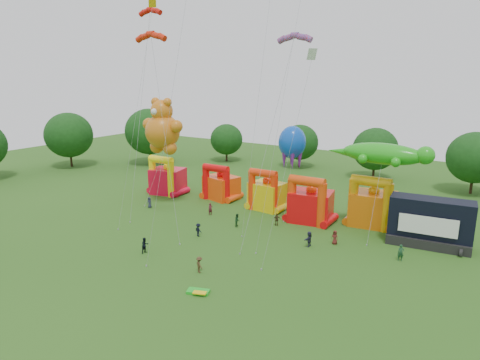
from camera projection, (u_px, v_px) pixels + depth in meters
The scene contains 24 objects.
ground at pixel (120, 288), 39.42m from camera, with size 160.00×160.00×0.00m, color #2B5B19.
tree_ring at pixel (111, 220), 39.02m from camera, with size 122.73×124.82×12.07m.
bouncy_castle_0 at pixel (167, 179), 70.11m from camera, with size 5.87×5.12×6.45m.
bouncy_castle_1 at pixel (220, 185), 67.18m from camera, with size 5.79×5.09×5.71m.
bouncy_castle_2 at pixel (266, 194), 61.89m from camera, with size 5.08×4.26×6.15m.
bouncy_castle_3 at pixel (310, 204), 56.66m from camera, with size 6.02×5.14×6.45m.
bouncy_castle_4 at pixel (372, 206), 55.15m from camera, with size 6.00×5.02×6.85m.
stage_trailer at pixel (430, 223), 48.67m from camera, with size 9.20×4.21×5.60m.
teddy_bear_kite at pixel (161, 139), 61.80m from camera, with size 7.03×4.99×16.06m.
gecko_kite at pixel (381, 165), 51.36m from camera, with size 12.79×7.85×11.28m.
octopus_kite at pixel (290, 163), 58.80m from camera, with size 3.78×6.49×12.40m.
parafoil_kites at pixel (196, 132), 50.44m from camera, with size 24.67×10.73×28.43m.
diamond_kites at pixel (226, 107), 46.67m from camera, with size 23.59×18.77×43.81m.
folded_kite_bundle at pixel (198, 292), 38.50m from camera, with size 2.22×1.63×0.31m.
spectator_0 at pixel (149, 202), 62.97m from camera, with size 0.78×0.51×1.60m, color #282C43.
spectator_1 at pixel (210, 209), 59.68m from camera, with size 0.63×0.41×1.71m, color #571826.
spectator_2 at pixel (237, 220), 55.18m from camera, with size 0.83×0.65×1.72m, color #1A411D.
spectator_3 at pixel (198, 230), 51.84m from camera, with size 1.06×0.61×1.63m, color black.
spectator_4 at pixel (277, 219), 55.49m from camera, with size 0.98×0.41×1.68m, color #48361C.
spectator_5 at pixel (309, 239), 48.76m from camera, with size 1.68×0.53×1.81m, color #262740.
spectator_6 at pixel (335, 237), 49.42m from camera, with size 0.81×0.53×1.66m, color #5B1E1A.
spectator_7 at pixel (401, 253), 45.02m from camera, with size 0.66×0.43×1.80m, color #1B4527.
spectator_8 at pixel (145, 245), 46.97m from camera, with size 0.86×0.67×1.78m, color black.
spectator_9 at pixel (199, 265), 42.35m from camera, with size 1.08×0.62×1.67m, color #45301B.
Camera 1 is at (28.53, -24.37, 19.21)m, focal length 32.00 mm.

